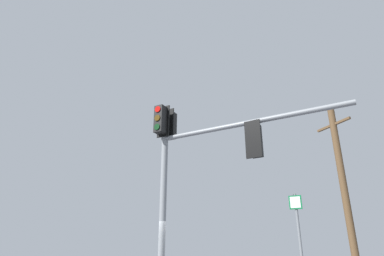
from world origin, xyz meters
TOP-DOWN VIEW (x-y plane):
  - signal_mast_assembly at (-1.30, 0.09)m, footprint 3.52×5.01m
  - utility_pole_wooden at (5.07, -7.99)m, footprint 2.08×0.88m
  - route_sign_primary at (-2.12, -2.63)m, footprint 0.19×0.29m

SIDE VIEW (x-z plane):
  - route_sign_primary at x=-2.12m, z-range 0.28..3.40m
  - signal_mast_assembly at x=-1.30m, z-range 1.30..7.40m
  - utility_pole_wooden at x=5.07m, z-range 0.10..9.05m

